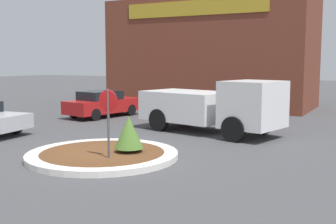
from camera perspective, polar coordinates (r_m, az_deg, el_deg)
name	(u,v)px	position (r m, az deg, el deg)	size (l,w,h in m)	color
ground_plane	(103,158)	(13.34, -8.83, -6.13)	(120.00, 120.00, 0.00)	#474749
traffic_island	(103,155)	(13.32, -8.83, -5.75)	(4.70, 4.70, 0.18)	silver
stop_sign	(108,113)	(12.29, -8.10, -0.14)	(0.64, 0.07, 2.19)	#4C4C51
island_shrub	(129,132)	(13.12, -5.33, -2.75)	(0.91, 0.91, 1.12)	brown
utility_truck	(213,106)	(17.57, 6.07, 0.82)	(6.44, 3.65, 2.24)	white
storefront_building	(212,54)	(28.49, 5.97, 7.85)	(13.01, 6.07, 6.97)	brown
parked_sedan_red	(103,104)	(22.97, -8.86, 1.12)	(2.51, 4.50, 1.41)	#B21919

